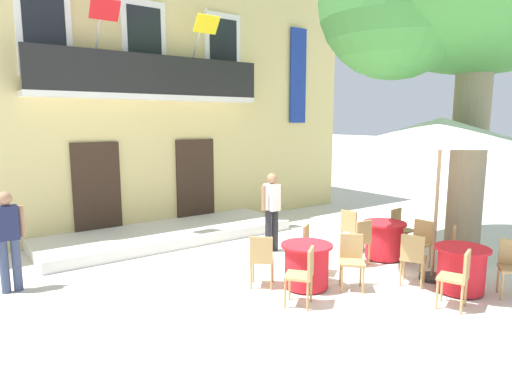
# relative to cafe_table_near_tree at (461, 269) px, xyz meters

# --- Properties ---
(ground_plane) EXTENTS (120.00, 120.00, 0.00)m
(ground_plane) POSITION_rel_cafe_table_near_tree_xyz_m (-1.61, 1.88, -0.39)
(ground_plane) COLOR silver
(building_facade) EXTENTS (13.00, 5.09, 7.50)m
(building_facade) POSITION_rel_cafe_table_near_tree_xyz_m (-2.49, 8.87, 3.36)
(building_facade) COLOR #DBC67F
(building_facade) RESTS_ON ground
(entrance_step_platform) EXTENTS (5.88, 2.00, 0.25)m
(entrance_step_platform) POSITION_rel_cafe_table_near_tree_xyz_m (-2.49, 5.88, -0.27)
(entrance_step_platform) COLOR silver
(entrance_step_platform) RESTS_ON ground
(cafe_table_near_tree) EXTENTS (0.86, 0.86, 0.76)m
(cafe_table_near_tree) POSITION_rel_cafe_table_near_tree_xyz_m (0.00, 0.00, 0.00)
(cafe_table_near_tree) COLOR red
(cafe_table_near_tree) RESTS_ON ground
(cafe_chair_near_tree_1) EXTENTS (0.54, 0.54, 0.91)m
(cafe_chair_near_tree_1) POSITION_rel_cafe_table_near_tree_xyz_m (0.64, 0.40, 0.14)
(cafe_chair_near_tree_1) COLOR tan
(cafe_chair_near_tree_1) RESTS_ON ground
(cafe_chair_near_tree_2) EXTENTS (0.54, 0.54, 0.91)m
(cafe_chair_near_tree_2) POSITION_rel_cafe_table_near_tree_xyz_m (-0.40, 0.64, 0.14)
(cafe_chair_near_tree_2) COLOR tan
(cafe_chair_near_tree_2) RESTS_ON ground
(cafe_chair_near_tree_3) EXTENTS (0.51, 0.51, 0.91)m
(cafe_chair_near_tree_3) POSITION_rel_cafe_table_near_tree_xyz_m (-0.68, -0.33, 0.14)
(cafe_chair_near_tree_3) COLOR tan
(cafe_chair_near_tree_3) RESTS_ON ground
(cafe_table_middle) EXTENTS (0.86, 0.86, 0.76)m
(cafe_table_middle) POSITION_rel_cafe_table_near_tree_xyz_m (0.45, 1.89, 0.00)
(cafe_table_middle) COLOR red
(cafe_table_middle) RESTS_ON ground
(cafe_chair_middle_0) EXTENTS (0.44, 0.44, 0.91)m
(cafe_chair_middle_0) POSITION_rel_cafe_table_near_tree_xyz_m (-0.31, 1.89, 0.14)
(cafe_chair_middle_0) COLOR tan
(cafe_chair_middle_0) RESTS_ON ground
(cafe_chair_middle_1) EXTENTS (0.42, 0.42, 0.91)m
(cafe_chair_middle_1) POSITION_rel_cafe_table_near_tree_xyz_m (0.56, 1.15, 0.14)
(cafe_chair_middle_1) COLOR tan
(cafe_chair_middle_1) RESTS_ON ground
(cafe_chair_middle_2) EXTENTS (0.44, 0.44, 0.91)m
(cafe_chair_middle_2) POSITION_rel_cafe_table_near_tree_xyz_m (1.18, 2.06, 0.14)
(cafe_chair_middle_2) COLOR tan
(cafe_chair_middle_2) RESTS_ON ground
(cafe_chair_middle_3) EXTENTS (0.45, 0.45, 0.91)m
(cafe_chair_middle_3) POSITION_rel_cafe_table_near_tree_xyz_m (0.28, 2.63, 0.14)
(cafe_chair_middle_3) COLOR tan
(cafe_chair_middle_3) RESTS_ON ground
(cafe_table_front) EXTENTS (0.86, 0.86, 0.76)m
(cafe_table_front) POSITION_rel_cafe_table_near_tree_xyz_m (-1.92, 1.63, 0.00)
(cafe_table_front) COLOR red
(cafe_table_front) RESTS_ON ground
(cafe_chair_front_0) EXTENTS (0.56, 0.56, 0.91)m
(cafe_chair_front_0) POSITION_rel_cafe_table_near_tree_xyz_m (-2.53, 2.08, 0.14)
(cafe_chair_front_0) COLOR tan
(cafe_chair_front_0) RESTS_ON ground
(cafe_chair_front_1) EXTENTS (0.56, 0.56, 0.91)m
(cafe_chair_front_1) POSITION_rel_cafe_table_near_tree_xyz_m (-2.46, 1.11, 0.14)
(cafe_chair_front_1) COLOR tan
(cafe_chair_front_1) RESTS_ON ground
(cafe_chair_front_2) EXTENTS (0.57, 0.57, 0.91)m
(cafe_chair_front_2) POSITION_rel_cafe_table_near_tree_xyz_m (-1.31, 1.18, 0.14)
(cafe_chair_front_2) COLOR tan
(cafe_chair_front_2) RESTS_ON ground
(cafe_chair_front_3) EXTENTS (0.56, 0.56, 0.91)m
(cafe_chair_front_3) POSITION_rel_cafe_table_near_tree_xyz_m (-1.35, 2.13, 0.14)
(cafe_chair_front_3) COLOR tan
(cafe_chair_front_3) RESTS_ON ground
(cafe_umbrella) EXTENTS (2.90, 2.90, 2.85)m
(cafe_umbrella) POSITION_rel_cafe_table_near_tree_xyz_m (0.14, 0.60, 2.22)
(cafe_umbrella) COLOR #997A56
(cafe_umbrella) RESTS_ON ground
(pedestrian_near_entrance) EXTENTS (0.53, 0.35, 1.70)m
(pedestrian_near_entrance) POSITION_rel_cafe_table_near_tree_xyz_m (-1.08, 3.66, 0.57)
(pedestrian_near_entrance) COLOR #232328
(pedestrian_near_entrance) RESTS_ON ground
(pedestrian_mid_plaza) EXTENTS (0.53, 0.23, 1.68)m
(pedestrian_mid_plaza) POSITION_rel_cafe_table_near_tree_xyz_m (-5.96, 4.36, 0.56)
(pedestrian_mid_plaza) COLOR #384260
(pedestrian_mid_plaza) RESTS_ON ground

